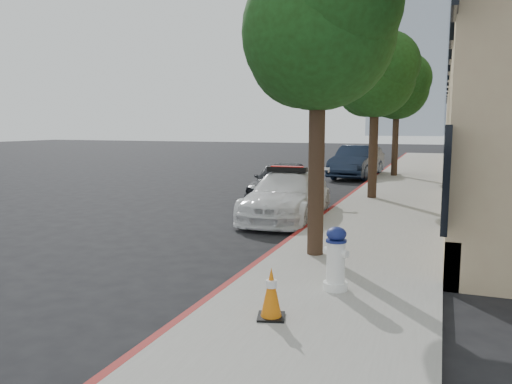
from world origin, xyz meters
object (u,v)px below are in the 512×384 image
object	(u,v)px
police_car	(287,195)
fire_hydrant	(336,259)
parked_car_mid	(282,181)
traffic_cone	(271,293)
parked_car_far	(357,162)

from	to	relation	value
police_car	fire_hydrant	world-z (taller)	police_car
police_car	parked_car_mid	size ratio (longest dim) A/B	1.13
parked_car_mid	traffic_cone	size ratio (longest dim) A/B	6.15
fire_hydrant	parked_car_far	bearing A→B (deg)	119.47
police_car	parked_car_mid	bearing A→B (deg)	108.41
fire_hydrant	police_car	bearing A→B (deg)	134.68
fire_hydrant	traffic_cone	world-z (taller)	fire_hydrant
fire_hydrant	traffic_cone	bearing A→B (deg)	-90.03
police_car	parked_car_mid	distance (m)	3.15
parked_car_mid	parked_car_far	xyz separation A→B (m)	(1.15, 8.65, 0.10)
police_car	traffic_cone	distance (m)	7.65
traffic_cone	parked_car_far	bearing A→B (deg)	96.00
parked_car_far	traffic_cone	xyz separation A→B (m)	(2.00, -18.97, -0.32)
parked_car_mid	fire_hydrant	xyz separation A→B (m)	(3.69, -8.93, -0.08)
parked_car_far	fire_hydrant	xyz separation A→B (m)	(2.54, -17.58, -0.18)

